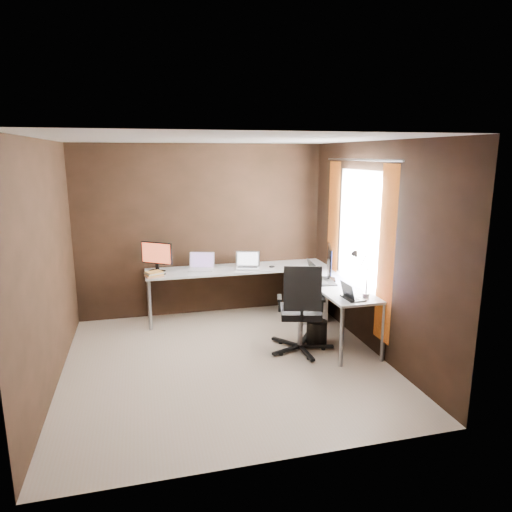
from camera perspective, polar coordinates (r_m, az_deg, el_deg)
The scene contains 15 objects.
room at distance 5.12m, azimuth -0.34°, elevation 0.55°, with size 3.60×3.60×2.50m.
desk at distance 6.31m, azimuth 1.96°, elevation -2.74°, with size 2.65×2.25×0.73m.
drawer_pedestal at distance 6.69m, azimuth 6.51°, elevation -5.27°, with size 0.42×0.50×0.60m, color silver.
monitor_left at distance 6.53m, azimuth -12.31°, elevation 0.12°, with size 0.41×0.29×0.42m.
monitor_right at distance 6.02m, azimuth 9.16°, elevation -0.60°, with size 0.23×0.53×0.45m.
laptop_white at distance 6.58m, azimuth -6.82°, elevation -1.23°, with size 0.41×0.34×0.24m.
laptop_silver at distance 6.62m, azimuth -1.07°, elevation -1.07°, with size 0.40×0.33×0.23m.
laptop_black_big at distance 5.95m, azimuth 7.83°, elevation -2.69°, with size 0.35×0.45×0.28m.
laptop_black_small at distance 5.34m, azimuth 11.79°, elevation -4.82°, with size 0.21×0.29×0.19m.
book_stack at distance 6.30m, azimuth -12.61°, elevation -2.24°, with size 0.27×0.24×0.07m.
mouse_left at distance 6.36m, azimuth -11.61°, elevation -2.21°, with size 0.09×0.06×0.04m, color black.
mouse_corner at distance 6.64m, azimuth 2.01°, elevation -1.33°, with size 0.09×0.06×0.04m, color black.
desk_lamp at distance 5.35m, azimuth 12.82°, elevation -1.49°, with size 0.18×0.21×0.55m.
office_chair at distance 5.59m, azimuth 5.59°, elevation -8.67°, with size 0.62×0.65×1.10m.
wastebasket at distance 5.89m, azimuth 7.59°, elevation -9.41°, with size 0.26×0.26×0.30m, color black.
Camera 1 is at (-0.87, -4.79, 2.35)m, focal length 32.00 mm.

